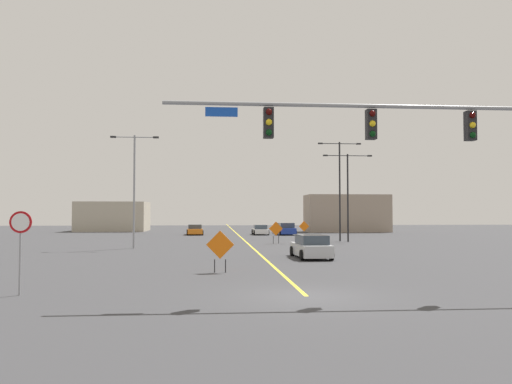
{
  "coord_description": "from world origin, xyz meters",
  "views": [
    {
      "loc": [
        -3.18,
        -17.3,
        2.86
      ],
      "look_at": [
        1.15,
        34.37,
        4.92
      ],
      "focal_mm": 35.93,
      "sensor_mm": 36.0,
      "label": 1
    }
  ],
  "objects": [
    {
      "name": "car_blue_passing",
      "position": [
        6.04,
        46.8,
        0.7
      ],
      "size": [
        2.22,
        3.87,
        1.53
      ],
      "color": "#1E389E",
      "rests_on": "ground"
    },
    {
      "name": "traffic_signal_assembly",
      "position": [
        4.22,
        -0.02,
        5.43
      ],
      "size": [
        14.47,
        0.44,
        6.94
      ],
      "color": "gray",
      "rests_on": "ground"
    },
    {
      "name": "street_lamp_near_right",
      "position": [
        -9.45,
        24.01,
        5.3
      ],
      "size": [
        3.8,
        0.24,
        9.01
      ],
      "color": "gray",
      "rests_on": "ground"
    },
    {
      "name": "ground",
      "position": [
        0.0,
        0.0,
        0.0
      ],
      "size": [
        191.83,
        191.83,
        0.0
      ],
      "primitive_type": "plane",
      "color": "#38383A"
    },
    {
      "name": "car_orange_approaching",
      "position": [
        -5.5,
        48.37,
        0.63
      ],
      "size": [
        2.26,
        4.53,
        1.31
      ],
      "color": "orange",
      "rests_on": "ground"
    },
    {
      "name": "roadside_building_west",
      "position": [
        -18.36,
        62.35,
        2.22
      ],
      "size": [
        10.21,
        8.01,
        4.44
      ],
      "color": "#B2A893",
      "rests_on": "ground"
    },
    {
      "name": "street_lamp_mid_right",
      "position": [
        9.88,
        31.5,
        5.13
      ],
      "size": [
        4.84,
        0.24,
        8.54
      ],
      "color": "black",
      "rests_on": "ground"
    },
    {
      "name": "stop_sign",
      "position": [
        -9.82,
        1.03,
        2.04
      ],
      "size": [
        0.76,
        0.07,
        2.9
      ],
      "color": "gray",
      "rests_on": "ground"
    },
    {
      "name": "construction_sign_right_lane",
      "position": [
        -2.84,
        7.14,
        1.24
      ],
      "size": [
        1.34,
        0.23,
        1.99
      ],
      "color": "orange",
      "rests_on": "ground"
    },
    {
      "name": "car_silver_far",
      "position": [
        2.93,
        14.37,
        0.7
      ],
      "size": [
        2.12,
        4.62,
        1.46
      ],
      "color": "#B7BABF",
      "rests_on": "ground"
    },
    {
      "name": "road_centre_stripe",
      "position": [
        0.0,
        53.29,
        0.0
      ],
      "size": [
        0.16,
        106.57,
        0.01
      ],
      "color": "yellow",
      "rests_on": "ground"
    },
    {
      "name": "roadside_building_east",
      "position": [
        16.31,
        56.29,
        2.71
      ],
      "size": [
        11.86,
        5.5,
        5.41
      ],
      "color": "gray",
      "rests_on": "ground"
    },
    {
      "name": "construction_sign_median_far",
      "position": [
        6.98,
        39.46,
        1.19
      ],
      "size": [
        1.19,
        0.16,
        1.89
      ],
      "color": "orange",
      "rests_on": "ground"
    },
    {
      "name": "car_white_near",
      "position": [
        2.83,
        47.92,
        0.6
      ],
      "size": [
        1.95,
        4.39,
        1.27
      ],
      "color": "white",
      "rests_on": "ground"
    },
    {
      "name": "construction_sign_left_lane",
      "position": [
        2.55,
        29.21,
        1.27
      ],
      "size": [
        1.29,
        0.2,
        2.01
      ],
      "color": "orange",
      "rests_on": "ground"
    },
    {
      "name": "street_lamp_near_left",
      "position": [
        9.36,
        32.61,
        5.78
      ],
      "size": [
        4.33,
        0.24,
        9.86
      ],
      "color": "black",
      "rests_on": "ground"
    },
    {
      "name": "car_black_mid",
      "position": [
        6.32,
        52.41,
        0.67
      ],
      "size": [
        2.21,
        4.09,
        1.41
      ],
      "color": "black",
      "rests_on": "ground"
    }
  ]
}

